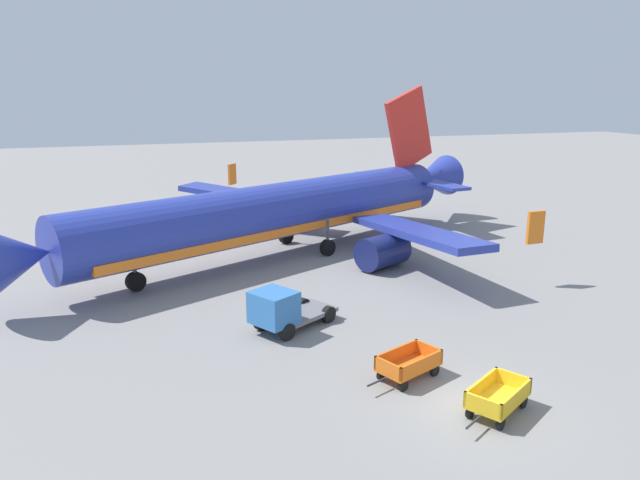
{
  "coord_description": "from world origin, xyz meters",
  "views": [
    {
      "loc": [
        -11.52,
        -16.28,
        11.16
      ],
      "look_at": [
        -1.14,
        14.51,
        2.8
      ],
      "focal_mm": 33.28,
      "sensor_mm": 36.0,
      "label": 1
    }
  ],
  "objects_px": {
    "airplane": "(290,210)",
    "baggage_cart_second_in_row": "(408,364)",
    "service_truck_beside_carts": "(281,310)",
    "baggage_cart_nearest": "(498,397)"
  },
  "relations": [
    {
      "from": "baggage_cart_nearest",
      "to": "baggage_cart_second_in_row",
      "type": "height_order",
      "value": "same"
    },
    {
      "from": "airplane",
      "to": "baggage_cart_nearest",
      "type": "relative_size",
      "value": 10.33
    },
    {
      "from": "airplane",
      "to": "baggage_cart_second_in_row",
      "type": "height_order",
      "value": "airplane"
    },
    {
      "from": "service_truck_beside_carts",
      "to": "airplane",
      "type": "bearing_deg",
      "value": 72.41
    },
    {
      "from": "baggage_cart_nearest",
      "to": "baggage_cart_second_in_row",
      "type": "relative_size",
      "value": 0.96
    },
    {
      "from": "airplane",
      "to": "baggage_cart_second_in_row",
      "type": "distance_m",
      "value": 19.33
    },
    {
      "from": "airplane",
      "to": "service_truck_beside_carts",
      "type": "distance_m",
      "value": 13.89
    },
    {
      "from": "airplane",
      "to": "baggage_cart_second_in_row",
      "type": "relative_size",
      "value": 9.96
    },
    {
      "from": "service_truck_beside_carts",
      "to": "baggage_cart_second_in_row",
      "type": "bearing_deg",
      "value": -59.7
    },
    {
      "from": "baggage_cart_second_in_row",
      "to": "service_truck_beside_carts",
      "type": "height_order",
      "value": "service_truck_beside_carts"
    }
  ]
}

